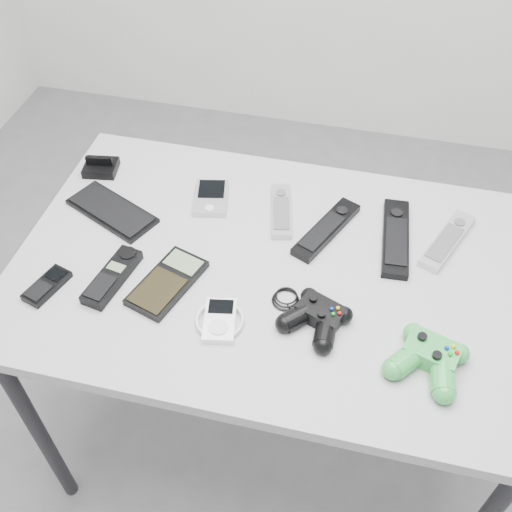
% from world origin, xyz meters
% --- Properties ---
extents(floor, '(3.50, 3.50, 0.00)m').
position_xyz_m(floor, '(0.00, 0.00, 0.00)').
color(floor, slate).
rests_on(floor, ground).
extents(desk, '(1.19, 0.77, 0.80)m').
position_xyz_m(desk, '(-0.05, 0.03, 0.73)').
color(desk, '#9C9C9E').
rests_on(desk, floor).
extents(pda_keyboard, '(0.25, 0.19, 0.01)m').
position_xyz_m(pda_keyboard, '(-0.48, 0.11, 0.80)').
color(pda_keyboard, black).
rests_on(pda_keyboard, desk).
extents(dock_bracket, '(0.10, 0.09, 0.05)m').
position_xyz_m(dock_bracket, '(-0.57, 0.26, 0.82)').
color(dock_bracket, black).
rests_on(dock_bracket, desk).
extents(pda, '(0.11, 0.14, 0.02)m').
position_xyz_m(pda, '(-0.25, 0.21, 0.81)').
color(pda, '#AAAAB1').
rests_on(pda, desk).
extents(remote_silver_a, '(0.08, 0.19, 0.02)m').
position_xyz_m(remote_silver_a, '(-0.07, 0.21, 0.81)').
color(remote_silver_a, '#AAAAB1').
rests_on(remote_silver_a, desk).
extents(remote_black_a, '(0.14, 0.23, 0.02)m').
position_xyz_m(remote_black_a, '(0.05, 0.17, 0.81)').
color(remote_black_a, black).
rests_on(remote_black_a, desk).
extents(remote_black_b, '(0.07, 0.25, 0.02)m').
position_xyz_m(remote_black_b, '(0.21, 0.18, 0.81)').
color(remote_black_b, black).
rests_on(remote_black_b, desk).
extents(remote_silver_b, '(0.13, 0.21, 0.02)m').
position_xyz_m(remote_silver_b, '(0.33, 0.20, 0.81)').
color(remote_silver_b, '#B5B6BD').
rests_on(remote_silver_b, desk).
extents(mobile_phone, '(0.08, 0.12, 0.02)m').
position_xyz_m(mobile_phone, '(-0.52, -0.15, 0.81)').
color(mobile_phone, black).
rests_on(mobile_phone, desk).
extents(cordless_handset, '(0.08, 0.18, 0.03)m').
position_xyz_m(cordless_handset, '(-0.39, -0.09, 0.81)').
color(cordless_handset, black).
rests_on(cordless_handset, desk).
extents(calculator, '(0.15, 0.21, 0.02)m').
position_xyz_m(calculator, '(-0.27, -0.08, 0.81)').
color(calculator, black).
rests_on(calculator, desk).
extents(mp3_player, '(0.12, 0.13, 0.02)m').
position_xyz_m(mp3_player, '(-0.13, -0.15, 0.81)').
color(mp3_player, white).
rests_on(mp3_player, desk).
extents(controller_black, '(0.26, 0.22, 0.04)m').
position_xyz_m(controller_black, '(0.07, -0.10, 0.82)').
color(controller_black, black).
rests_on(controller_black, desk).
extents(controller_green, '(0.19, 0.19, 0.05)m').
position_xyz_m(controller_green, '(0.30, -0.15, 0.82)').
color(controller_green, green).
rests_on(controller_green, desk).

